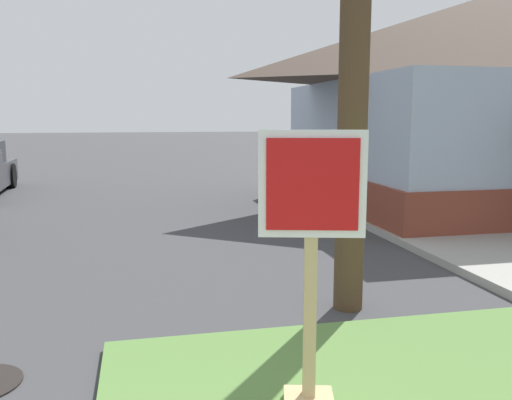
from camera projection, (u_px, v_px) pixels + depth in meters
The scene contains 2 objects.
sidewalk_strip at pixel (502, 257), 8.20m from camera, with size 2.20×18.07×0.12m, color #9E9B93.
stop_sign at pixel (311, 278), 3.77m from camera, with size 0.72×0.36×2.01m.
Camera 1 is at (0.33, -0.91, 2.17)m, focal length 37.64 mm.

